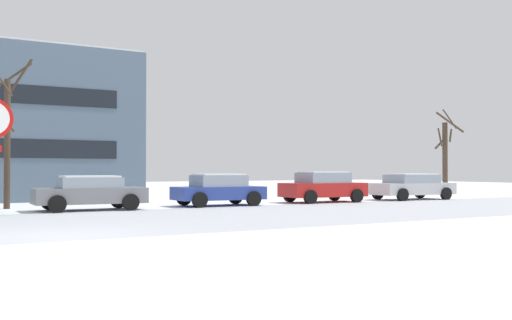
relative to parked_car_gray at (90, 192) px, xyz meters
The scene contains 8 objects.
ground_plane 9.30m from the parked_car_gray, 108.76° to the right, with size 120.00×120.00×0.00m, color white.
road_surface 6.09m from the parked_car_gray, 119.50° to the right, with size 80.00×9.02×0.00m.
parked_car_gray is the anchor object (origin of this frame).
parked_car_blue 5.58m from the parked_car_gray, ahead, with size 3.90×2.15×1.38m.
parked_car_red 11.15m from the parked_car_gray, ahead, with size 4.09×2.18×1.47m.
parked_car_silver 16.73m from the parked_car_gray, ahead, with size 4.58×2.27×1.36m.
tree_far_mid 4.32m from the parked_car_gray, 135.39° to the left, with size 1.89×1.59×6.07m.
tree_far_left 24.32m from the parked_car_gray, ahead, with size 1.79×1.81×5.42m.
Camera 1 is at (-3.05, -14.28, 1.55)m, focal length 42.13 mm.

